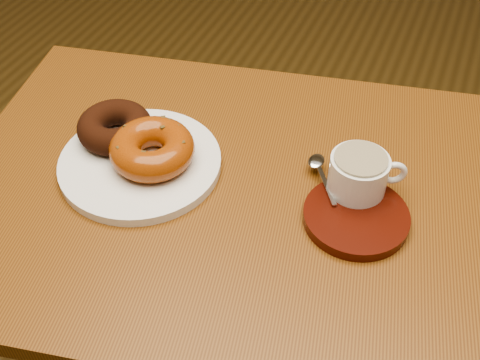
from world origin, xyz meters
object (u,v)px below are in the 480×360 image
at_px(coffee_cup, 359,173).
at_px(donut_plate, 140,163).
at_px(cafe_table, 228,240).
at_px(saucer, 356,217).

bearing_deg(coffee_cup, donut_plate, 169.53).
relative_size(cafe_table, saucer, 6.25).
bearing_deg(coffee_cup, saucer, -97.19).
relative_size(cafe_table, donut_plate, 3.74).
height_order(cafe_table, donut_plate, donut_plate).
bearing_deg(donut_plate, coffee_cup, 11.27).
height_order(donut_plate, coffee_cup, coffee_cup).
xyz_separation_m(donut_plate, saucer, (0.31, 0.02, 0.00)).
height_order(cafe_table, saucer, saucer).
relative_size(saucer, coffee_cup, 1.38).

